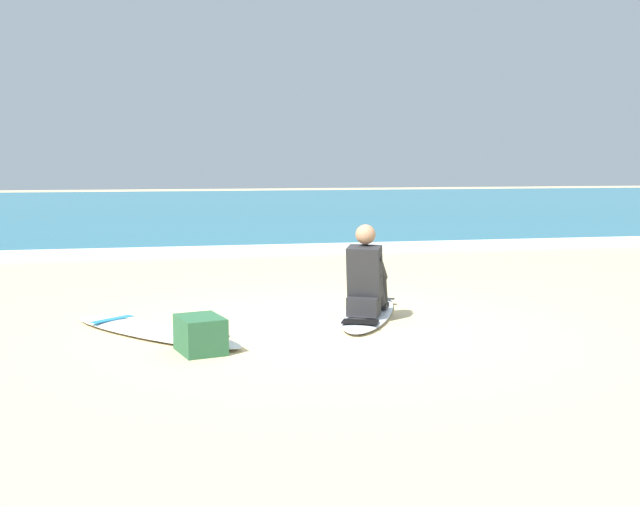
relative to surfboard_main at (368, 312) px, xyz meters
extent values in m
plane|color=#CCB584|center=(-0.56, -0.50, -0.04)|extent=(80.00, 80.00, 0.00)
cube|color=teal|center=(-0.56, 19.65, 0.01)|extent=(80.00, 28.00, 0.10)
cube|color=white|center=(-0.56, 5.95, 0.02)|extent=(80.00, 0.90, 0.11)
ellipsoid|color=silver|center=(0.00, 0.00, 0.00)|extent=(1.33, 2.30, 0.07)
cube|color=black|center=(0.24, 0.59, 0.04)|extent=(0.48, 0.27, 0.01)
cube|color=black|center=(-0.27, -0.67, 0.04)|extent=(0.43, 0.36, 0.01)
cube|color=#232326|center=(-0.16, -0.39, 0.14)|extent=(0.40, 0.38, 0.20)
cylinder|color=#232326|center=(-0.16, -0.18, 0.29)|extent=(0.32, 0.43, 0.43)
cylinder|color=#232326|center=(-0.08, 0.01, 0.26)|extent=(0.22, 0.29, 0.42)
cube|color=#232326|center=(-0.05, 0.08, 0.07)|extent=(0.19, 0.24, 0.05)
cylinder|color=#232326|center=(0.02, -0.27, 0.29)|extent=(0.32, 0.43, 0.43)
cylinder|color=#232326|center=(0.12, -0.09, 0.26)|extent=(0.22, 0.29, 0.42)
cube|color=#232326|center=(0.16, -0.03, 0.07)|extent=(0.19, 0.24, 0.05)
cube|color=#232326|center=(-0.14, -0.35, 0.49)|extent=(0.44, 0.42, 0.57)
sphere|color=#A37556|center=(-0.12, -0.33, 0.88)|extent=(0.21, 0.21, 0.21)
cylinder|color=#232326|center=(-0.19, -0.16, 0.52)|extent=(0.26, 0.39, 0.31)
cylinder|color=#232326|center=(0.06, -0.28, 0.52)|extent=(0.26, 0.39, 0.31)
ellipsoid|color=white|center=(-2.29, -0.51, 0.00)|extent=(1.87, 2.09, 0.07)
cube|color=#1E7FB7|center=(-2.71, -0.02, 0.04)|extent=(0.43, 0.38, 0.01)
cube|color=#0A2C40|center=(-1.82, -1.08, 0.04)|extent=(0.43, 0.42, 0.01)
cube|color=#285B38|center=(-1.89, -1.32, 0.12)|extent=(0.46, 0.55, 0.32)
camera|label=1|loc=(-2.27, -8.10, 1.64)|focal=43.85mm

